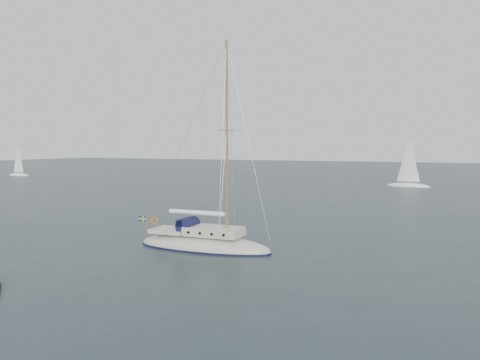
% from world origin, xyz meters
% --- Properties ---
extents(ground, '(300.00, 300.00, 0.00)m').
position_xyz_m(ground, '(0.00, 0.00, 0.00)').
color(ground, black).
rests_on(ground, ground).
extents(sailboat, '(8.59, 2.58, 12.23)m').
position_xyz_m(sailboat, '(-3.46, -0.58, 0.93)').
color(sailboat, beige).
rests_on(sailboat, ground).
extents(dinghy, '(3.06, 1.38, 0.44)m').
position_xyz_m(dinghy, '(-3.73, -0.49, 0.19)').
color(dinghy, '#545459').
rests_on(dinghy, ground).
extents(distant_yacht_a, '(5.72, 3.05, 7.58)m').
position_xyz_m(distant_yacht_a, '(-67.71, 42.01, 3.24)').
color(distant_yacht_a, white).
rests_on(distant_yacht_a, ground).
extents(distant_yacht_c, '(6.05, 3.22, 8.01)m').
position_xyz_m(distant_yacht_c, '(4.17, 47.05, 3.42)').
color(distant_yacht_c, white).
rests_on(distant_yacht_c, ground).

